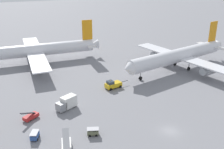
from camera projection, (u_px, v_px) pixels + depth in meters
ground_plane at (170, 131)px, 62.70m from camera, size 600.00×600.00×0.00m
airliner_at_gate_left at (29, 51)px, 107.07m from camera, size 59.43×50.08×15.97m
airliner_being_pushed at (178, 56)px, 99.85m from camera, size 50.12×44.09×16.18m
pushback_tug at (113, 84)px, 85.05m from camera, size 8.58×3.77×2.99m
gse_belt_loader_portside at (31, 116)px, 67.40m from camera, size 4.77×3.80×3.02m
gse_baggage_cart_trailing at (93, 132)px, 60.90m from camera, size 3.08×2.33×1.71m
gse_baggage_cart_near_cluster at (35, 136)px, 59.53m from camera, size 2.51×3.13×1.71m
gse_catering_truck_tall at (67, 103)px, 72.23m from camera, size 6.29×4.78×3.50m
gse_stair_truck_yellow at (66, 145)px, 56.15m from camera, size 2.84×4.88×4.06m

